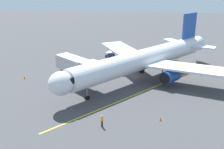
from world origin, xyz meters
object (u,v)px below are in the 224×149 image
(ground_crew_wing_walker, at_px, (117,62))
(ground_crew_marshaller, at_px, (102,121))
(safety_cone_nose_left, at_px, (24,78))
(safety_cone_nose_right, at_px, (161,119))
(jet_bridge, at_px, (79,67))
(airplane, at_px, (144,60))
(baggage_cart_near_nose, at_px, (110,54))

(ground_crew_wing_walker, bearing_deg, ground_crew_marshaller, 89.47)
(safety_cone_nose_left, xyz_separation_m, safety_cone_nose_right, (-25.27, 14.53, 0.00))
(safety_cone_nose_right, bearing_deg, jet_bridge, -40.20)
(airplane, height_order, ground_crew_marshaller, airplane)
(jet_bridge, xyz_separation_m, safety_cone_nose_right, (-13.61, 11.50, -3.49))
(ground_crew_marshaller, distance_m, ground_crew_wing_walker, 27.18)
(safety_cone_nose_left, bearing_deg, airplane, -175.65)
(baggage_cart_near_nose, xyz_separation_m, safety_cone_nose_left, (15.28, 17.38, -0.38))
(safety_cone_nose_right, bearing_deg, ground_crew_marshaller, 16.07)
(ground_crew_wing_walker, relative_size, safety_cone_nose_right, 3.11)
(baggage_cart_near_nose, height_order, safety_cone_nose_right, baggage_cart_near_nose)
(baggage_cart_near_nose, bearing_deg, airplane, 116.88)
(ground_crew_wing_walker, bearing_deg, safety_cone_nose_left, 30.48)
(airplane, height_order, jet_bridge, airplane)
(baggage_cart_near_nose, bearing_deg, ground_crew_marshaller, 93.53)
(airplane, xyz_separation_m, safety_cone_nose_left, (23.19, 1.76, -3.73))
(airplane, xyz_separation_m, safety_cone_nose_right, (-2.07, 16.29, -3.73))
(jet_bridge, bearing_deg, ground_crew_marshaller, 112.59)
(ground_crew_marshaller, relative_size, safety_cone_nose_right, 3.11)
(airplane, bearing_deg, ground_crew_wing_walker, -57.17)
(baggage_cart_near_nose, bearing_deg, ground_crew_wing_walker, 108.62)
(jet_bridge, height_order, safety_cone_nose_left, jet_bridge)
(jet_bridge, xyz_separation_m, baggage_cart_near_nose, (-3.62, -20.41, -3.11))
(airplane, distance_m, safety_cone_nose_left, 23.56)
(jet_bridge, bearing_deg, ground_crew_wing_walker, -114.03)
(airplane, relative_size, safety_cone_nose_right, 60.90)
(ground_crew_marshaller, relative_size, ground_crew_wing_walker, 1.00)
(jet_bridge, relative_size, safety_cone_nose_right, 17.82)
(ground_crew_marshaller, bearing_deg, jet_bridge, -67.41)
(jet_bridge, height_order, ground_crew_marshaller, jet_bridge)
(airplane, height_order, baggage_cart_near_nose, airplane)
(ground_crew_marshaller, height_order, baggage_cart_near_nose, ground_crew_marshaller)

